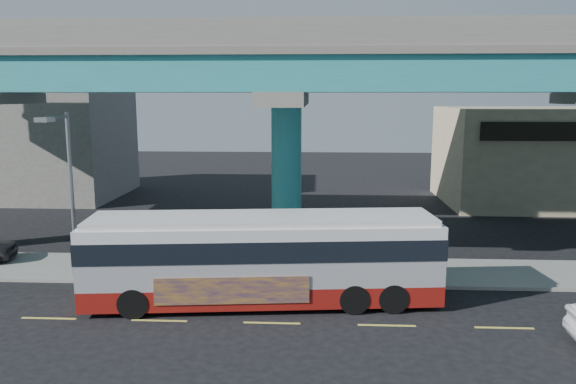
{
  "coord_description": "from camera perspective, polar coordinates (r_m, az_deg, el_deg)",
  "views": [
    {
      "loc": [
        1.54,
        -18.81,
        7.86
      ],
      "look_at": [
        0.34,
        4.0,
        3.93
      ],
      "focal_mm": 35.0,
      "sensor_mm": 36.0,
      "label": 1
    }
  ],
  "objects": [
    {
      "name": "ground",
      "position": [
        20.45,
        -1.58,
        -12.85
      ],
      "size": [
        120.0,
        120.0,
        0.0
      ],
      "primitive_type": "plane",
      "color": "black",
      "rests_on": "ground"
    },
    {
      "name": "sidewalk",
      "position": [
        25.57,
        -0.59,
        -7.96
      ],
      "size": [
        70.0,
        4.0,
        0.15
      ],
      "primitive_type": "cube",
      "color": "gray",
      "rests_on": "ground"
    },
    {
      "name": "lane_markings",
      "position": [
        20.17,
        -1.65,
        -13.16
      ],
      "size": [
        58.0,
        0.12,
        0.01
      ],
      "color": "#D8C64C",
      "rests_on": "ground"
    },
    {
      "name": "viaduct",
      "position": [
        27.99,
        -0.15,
        12.39
      ],
      "size": [
        52.0,
        12.4,
        11.7
      ],
      "color": "teal",
      "rests_on": "ground"
    },
    {
      "name": "building_beige",
      "position": [
        45.13,
        24.43,
        3.36
      ],
      "size": [
        14.0,
        10.23,
        7.0
      ],
      "color": "tan",
      "rests_on": "ground"
    },
    {
      "name": "building_concrete",
      "position": [
        48.04,
        -23.74,
        4.94
      ],
      "size": [
        12.0,
        10.0,
        9.0
      ],
      "primitive_type": "cube",
      "color": "gray",
      "rests_on": "ground"
    },
    {
      "name": "transit_bus",
      "position": [
        21.41,
        -2.55,
        -6.47
      ],
      "size": [
        13.54,
        4.24,
        3.42
      ],
      "rotation": [
        0.0,
        0.0,
        0.1
      ],
      "color": "maroon",
      "rests_on": "ground"
    },
    {
      "name": "street_lamp",
      "position": [
        24.75,
        -21.75,
        1.91
      ],
      "size": [
        0.5,
        2.34,
        7.05
      ],
      "color": "gray",
      "rests_on": "sidewalk"
    },
    {
      "name": "stop_sign",
      "position": [
        24.07,
        11.99,
        -4.95
      ],
      "size": [
        0.55,
        0.5,
        2.36
      ],
      "rotation": [
        0.0,
        0.0,
        0.34
      ],
      "color": "gray",
      "rests_on": "sidewalk"
    }
  ]
}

